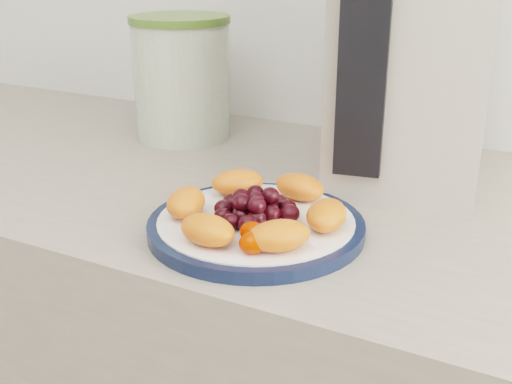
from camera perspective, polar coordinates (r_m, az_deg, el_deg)
The scene contains 7 objects.
plate_rim at distance 0.73m, azimuth 0.00°, elevation -3.09°, with size 0.25×0.25×0.01m, color #111B37.
plate_face at distance 0.73m, azimuth 0.00°, elevation -3.02°, with size 0.22×0.22×0.02m, color white.
canister at distance 1.09m, azimuth -6.60°, elevation 9.73°, with size 0.16×0.16×0.19m, color #3F570C.
canister_lid at distance 1.07m, azimuth -6.83°, elevation 15.01°, with size 0.16×0.16×0.01m, color #4E6B2A.
appliance_body at distance 0.89m, azimuth 13.77°, elevation 11.25°, with size 0.19×0.26×0.33m, color #A79F91.
appliance_panel at distance 0.76m, azimuth 9.44°, elevation 10.29°, with size 0.06×0.02×0.24m, color black.
fruit_plate at distance 0.72m, azimuth -0.00°, elevation -1.52°, with size 0.21×0.21×0.03m.
Camera 1 is at (0.35, 0.46, 1.21)m, focal length 45.00 mm.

